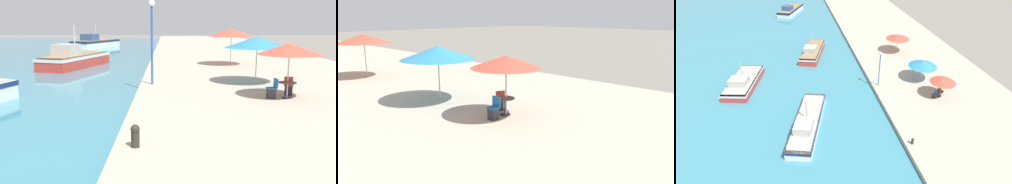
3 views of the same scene
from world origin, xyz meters
The scene contains 7 objects.
quay_promenade centered at (8.00, 37.00, 0.25)m, with size 16.00×90.00×0.51m.
cafe_umbrella_pink centered at (6.95, 15.68, 2.75)m, with size 2.88×2.88×2.50m.
cafe_umbrella_white centered at (6.47, 19.78, 2.81)m, with size 3.57×3.57×2.62m.
cafe_umbrella_striped centered at (6.48, 28.46, 3.05)m, with size 3.53×3.53×2.85m.
cafe_table centered at (6.98, 15.76, 1.04)m, with size 0.80×0.80×0.74m.
cafe_chair_left centered at (6.26, 15.67, 0.83)m, with size 0.47×0.45×0.91m.
cafe_chair_right centered at (7.26, 16.42, 0.83)m, with size 0.54×0.55×0.91m.
Camera 2 is at (-2.21, 6.49, 4.59)m, focal length 35.00 mm.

